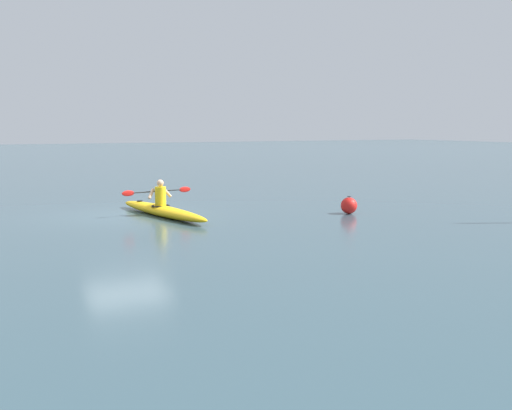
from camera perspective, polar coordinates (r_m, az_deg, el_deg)
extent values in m
plane|color=#334C56|center=(19.09, -11.89, -0.94)|extent=(160.00, 160.00, 0.00)
ellipsoid|color=#EAB214|center=(18.76, -8.65, -0.53)|extent=(1.44, 5.11, 0.32)
torus|color=black|center=(18.83, -8.80, -0.08)|extent=(0.64, 0.64, 0.04)
cylinder|color=black|center=(20.09, -10.67, 0.37)|extent=(0.18, 0.18, 0.02)
cylinder|color=yellow|center=(18.79, -8.81, 0.83)|extent=(0.33, 0.33, 0.56)
sphere|color=tan|center=(18.75, -8.83, 2.01)|extent=(0.21, 0.21, 0.21)
cylinder|color=black|center=(18.95, -9.09, 1.26)|extent=(1.89, 0.35, 0.03)
ellipsoid|color=red|center=(18.54, -11.72, 1.06)|extent=(0.40, 0.11, 0.17)
ellipsoid|color=red|center=(19.40, -6.58, 1.44)|extent=(0.40, 0.11, 0.17)
cylinder|color=tan|center=(18.73, -9.65, 1.03)|extent=(0.26, 0.24, 0.34)
cylinder|color=tan|center=(18.97, -8.21, 1.14)|extent=(0.29, 0.20, 0.34)
sphere|color=red|center=(19.22, 8.57, -0.05)|extent=(0.51, 0.51, 0.51)
torus|color=#333338|center=(19.18, 8.59, 0.79)|extent=(0.12, 0.12, 0.02)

